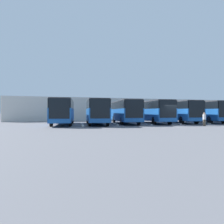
{
  "coord_description": "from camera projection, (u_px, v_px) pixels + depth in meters",
  "views": [
    {
      "loc": [
        15.45,
        23.01,
        1.66
      ],
      "look_at": [
        6.31,
        -5.29,
        1.64
      ],
      "focal_mm": 35.0,
      "sensor_mm": 36.0,
      "label": 1
    }
  ],
  "objects": [
    {
      "name": "ground_plane",
      "position": [
        174.0,
        125.0,
        26.64
      ],
      "size": [
        600.0,
        600.0,
        0.0
      ],
      "primitive_type": "plane",
      "color": "#5B5B60"
    },
    {
      "name": "curb_divider_0",
      "position": [
        222.0,
        122.0,
        33.21
      ],
      "size": [
        1.13,
        5.37,
        0.15
      ],
      "primitive_type": "cube",
      "rotation": [
        0.0,
        0.0,
        -0.17
      ],
      "color": "#B2B2AD",
      "rests_on": "ground_plane"
    },
    {
      "name": "bus_1",
      "position": [
        204.0,
        111.0,
        33.85
      ],
      "size": [
        4.15,
        10.87,
        3.2
      ],
      "rotation": [
        0.0,
        0.0,
        -0.17
      ],
      "color": "#19519E",
      "rests_on": "ground_plane"
    },
    {
      "name": "curb_divider_1",
      "position": [
        199.0,
        123.0,
        31.7
      ],
      "size": [
        1.13,
        5.37,
        0.15
      ],
      "primitive_type": "cube",
      "rotation": [
        0.0,
        0.0,
        -0.17
      ],
      "color": "#B2B2AD",
      "rests_on": "ground_plane"
    },
    {
      "name": "bus_2",
      "position": [
        178.0,
        111.0,
        33.01
      ],
      "size": [
        4.15,
        10.87,
        3.2
      ],
      "rotation": [
        0.0,
        0.0,
        -0.17
      ],
      "color": "#19519E",
      "rests_on": "ground_plane"
    },
    {
      "name": "curb_divider_2",
      "position": [
        172.0,
        123.0,
        30.86
      ],
      "size": [
        1.13,
        5.37,
        0.15
      ],
      "primitive_type": "cube",
      "rotation": [
        0.0,
        0.0,
        -0.17
      ],
      "color": "#B2B2AD",
      "rests_on": "ground_plane"
    },
    {
      "name": "bus_3",
      "position": [
        154.0,
        111.0,
        31.59
      ],
      "size": [
        4.15,
        10.87,
        3.2
      ],
      "rotation": [
        0.0,
        0.0,
        -0.17
      ],
      "color": "#19519E",
      "rests_on": "ground_plane"
    },
    {
      "name": "curb_divider_3",
      "position": [
        145.0,
        124.0,
        29.44
      ],
      "size": [
        1.13,
        5.37,
        0.15
      ],
      "primitive_type": "cube",
      "rotation": [
        0.0,
        0.0,
        -0.17
      ],
      "color": "#B2B2AD",
      "rests_on": "ground_plane"
    },
    {
      "name": "bus_4",
      "position": [
        125.0,
        111.0,
        30.65
      ],
      "size": [
        4.15,
        10.87,
        3.2
      ],
      "rotation": [
        0.0,
        0.0,
        -0.17
      ],
      "color": "#19519E",
      "rests_on": "ground_plane"
    },
    {
      "name": "curb_divider_4",
      "position": [
        114.0,
        124.0,
        28.5
      ],
      "size": [
        1.13,
        5.37,
        0.15
      ],
      "primitive_type": "cube",
      "rotation": [
        0.0,
        0.0,
        -0.17
      ],
      "color": "#B2B2AD",
      "rests_on": "ground_plane"
    },
    {
      "name": "bus_5",
      "position": [
        97.0,
        111.0,
        28.76
      ],
      "size": [
        4.15,
        10.87,
        3.2
      ],
      "rotation": [
        0.0,
        0.0,
        -0.17
      ],
      "color": "#19519E",
      "rests_on": "ground_plane"
    },
    {
      "name": "curb_divider_5",
      "position": [
        83.0,
        125.0,
        26.62
      ],
      "size": [
        1.13,
        5.37,
        0.15
      ],
      "primitive_type": "cube",
      "rotation": [
        0.0,
        0.0,
        -0.17
      ],
      "color": "#B2B2AD",
      "rests_on": "ground_plane"
    },
    {
      "name": "bus_6",
      "position": [
        63.0,
        111.0,
        27.96
      ],
      "size": [
        4.15,
        10.87,
        3.2
      ],
      "rotation": [
        0.0,
        0.0,
        -0.17
      ],
      "color": "#19519E",
      "rests_on": "ground_plane"
    },
    {
      "name": "pedestrian",
      "position": [
        204.0,
        119.0,
        25.52
      ],
      "size": [
        0.39,
        0.39,
        1.58
      ],
      "rotation": [
        0.0,
        0.0,
        3.25
      ],
      "color": "brown",
      "rests_on": "ground_plane"
    },
    {
      "name": "station_building",
      "position": [
        116.0,
        110.0,
        47.46
      ],
      "size": [
        43.47,
        14.76,
        4.28
      ],
      "color": "beige",
      "rests_on": "ground_plane"
    }
  ]
}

